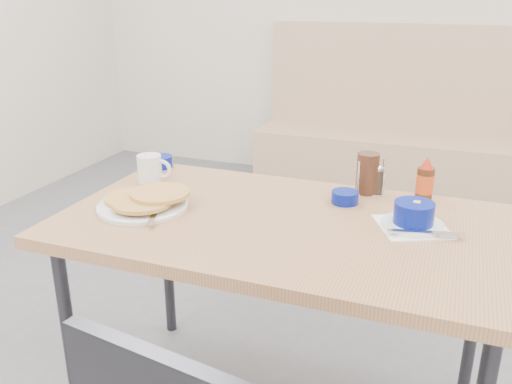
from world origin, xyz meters
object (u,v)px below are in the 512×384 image
(dining_table, at_px, (282,238))
(pancake_plate, at_px, (144,202))
(booth_bench, at_px, (387,145))
(creamer_bowl, at_px, (160,162))
(amber_tumbler, at_px, (367,173))
(condiment_caddy, at_px, (370,182))
(butter_bowl, at_px, (345,197))
(syrup_bottle, at_px, (425,182))
(coffee_mug, at_px, (151,168))
(grits_setting, at_px, (414,217))

(dining_table, height_order, pancake_plate, pancake_plate)
(booth_bench, bearing_deg, creamer_bowl, -106.26)
(amber_tumbler, distance_m, condiment_caddy, 0.03)
(amber_tumbler, bearing_deg, creamer_bowl, 180.00)
(butter_bowl, distance_m, amber_tumbler, 0.15)
(condiment_caddy, distance_m, syrup_bottle, 0.19)
(booth_bench, distance_m, coffee_mug, 2.47)
(creamer_bowl, bearing_deg, condiment_caddy, 0.00)
(pancake_plate, xyz_separation_m, butter_bowl, (0.61, 0.28, -0.00))
(dining_table, distance_m, grits_setting, 0.41)
(booth_bench, distance_m, dining_table, 2.56)
(creamer_bowl, bearing_deg, coffee_mug, -69.72)
(coffee_mug, distance_m, creamer_bowl, 0.18)
(dining_table, relative_size, amber_tumbler, 9.59)
(pancake_plate, xyz_separation_m, amber_tumbler, (0.66, 0.41, 0.05))
(booth_bench, bearing_deg, coffee_mug, -103.76)
(dining_table, bearing_deg, grits_setting, 12.26)
(syrup_bottle, bearing_deg, amber_tumbler, 180.00)
(booth_bench, relative_size, syrup_bottle, 12.33)
(coffee_mug, bearing_deg, creamer_bowl, 110.28)
(dining_table, bearing_deg, amber_tumbler, 59.15)
(booth_bench, distance_m, pancake_plate, 2.68)
(grits_setting, height_order, amber_tumbler, amber_tumbler)
(butter_bowl, height_order, amber_tumbler, amber_tumbler)
(pancake_plate, bearing_deg, amber_tumbler, 31.61)
(butter_bowl, height_order, syrup_bottle, syrup_bottle)
(pancake_plate, xyz_separation_m, grits_setting, (0.85, 0.15, 0.01))
(amber_tumbler, relative_size, syrup_bottle, 0.95)
(booth_bench, height_order, condiment_caddy, booth_bench)
(dining_table, distance_m, amber_tumbler, 0.42)
(dining_table, bearing_deg, butter_bowl, 54.57)
(condiment_caddy, bearing_deg, pancake_plate, -160.81)
(pancake_plate, bearing_deg, butter_bowl, 24.76)
(coffee_mug, height_order, creamer_bowl, coffee_mug)
(coffee_mug, bearing_deg, amber_tumbler, 12.05)
(coffee_mug, bearing_deg, grits_setting, -5.22)
(booth_bench, bearing_deg, amber_tumbler, -84.71)
(creamer_bowl, bearing_deg, grits_setting, -13.92)
(dining_table, relative_size, pancake_plate, 4.72)
(pancake_plate, bearing_deg, creamer_bowl, 113.84)
(creamer_bowl, xyz_separation_m, syrup_bottle, (1.04, 0.00, 0.04))
(booth_bench, relative_size, amber_tumbler, 13.02)
(booth_bench, bearing_deg, dining_table, -90.00)
(pancake_plate, xyz_separation_m, coffee_mug, (-0.12, 0.24, 0.03))
(grits_setting, bearing_deg, dining_table, -167.74)
(dining_table, distance_m, creamer_bowl, 0.73)
(booth_bench, bearing_deg, grits_setting, -80.96)
(butter_bowl, relative_size, amber_tumbler, 0.63)
(booth_bench, height_order, dining_table, booth_bench)
(booth_bench, xyz_separation_m, pancake_plate, (-0.46, -2.60, 0.43))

